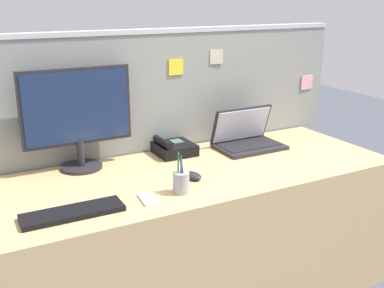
# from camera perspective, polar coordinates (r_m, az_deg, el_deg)

# --- Properties ---
(desk) EXTENTS (1.97, 0.75, 0.72)m
(desk) POSITION_cam_1_polar(r_m,az_deg,el_deg) (2.43, 0.57, -11.17)
(desk) COLOR tan
(desk) RESTS_ON ground_plane
(cubicle_divider) EXTENTS (2.25, 0.08, 1.37)m
(cubicle_divider) POSITION_cam_1_polar(r_m,az_deg,el_deg) (2.65, -3.77, -1.06)
(cubicle_divider) COLOR gray
(cubicle_divider) RESTS_ON ground_plane
(desktop_monitor) EXTENTS (0.53, 0.20, 0.49)m
(desktop_monitor) POSITION_cam_1_polar(r_m,az_deg,el_deg) (2.30, -13.81, 3.74)
(desktop_monitor) COLOR #232328
(desktop_monitor) RESTS_ON desk
(laptop) EXTENTS (0.36, 0.25, 0.22)m
(laptop) POSITION_cam_1_polar(r_m,az_deg,el_deg) (2.64, 6.62, 0.77)
(laptop) COLOR #232328
(laptop) RESTS_ON desk
(desk_phone) EXTENTS (0.20, 0.20, 0.09)m
(desk_phone) POSITION_cam_1_polar(r_m,az_deg,el_deg) (2.50, -2.27, -0.50)
(desk_phone) COLOR black
(desk_phone) RESTS_ON desk
(keyboard_main) EXTENTS (0.39, 0.13, 0.02)m
(keyboard_main) POSITION_cam_1_polar(r_m,az_deg,el_deg) (1.88, -14.31, -8.09)
(keyboard_main) COLOR black
(keyboard_main) RESTS_ON desk
(computer_mouse_right_hand) EXTENTS (0.08, 0.11, 0.03)m
(computer_mouse_right_hand) POSITION_cam_1_polar(r_m,az_deg,el_deg) (2.17, 0.11, -3.88)
(computer_mouse_right_hand) COLOR #232328
(computer_mouse_right_hand) RESTS_ON desk
(pen_cup) EXTENTS (0.07, 0.07, 0.18)m
(pen_cup) POSITION_cam_1_polar(r_m,az_deg,el_deg) (2.01, -1.33, -4.64)
(pen_cup) COLOR #99999E
(pen_cup) RESTS_ON desk
(cell_phone_white_slab) EXTENTS (0.08, 0.13, 0.01)m
(cell_phone_white_slab) POSITION_cam_1_polar(r_m,az_deg,el_deg) (1.97, -5.34, -6.69)
(cell_phone_white_slab) COLOR silver
(cell_phone_white_slab) RESTS_ON desk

